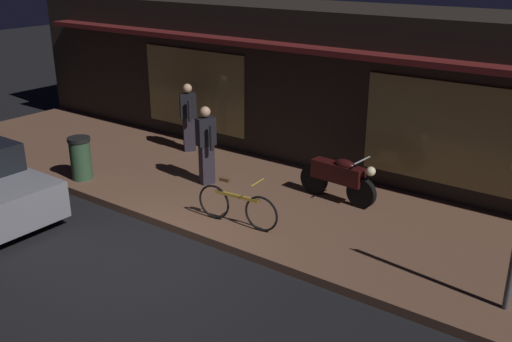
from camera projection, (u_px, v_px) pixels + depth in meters
name	position (u px, v px, depth m)	size (l,w,h in m)	color
ground_plane	(139.00, 257.00, 9.60)	(60.00, 60.00, 0.00)	black
sidewalk_slab	(248.00, 196.00, 11.83)	(18.00, 4.00, 0.15)	brown
storefront_building	(333.00, 84.00, 13.77)	(18.00, 3.30, 3.60)	black
motorcycle	(339.00, 177.00, 11.26)	(1.70, 0.55, 0.97)	black
bicycle_parked	(237.00, 206.00, 10.29)	(1.66, 0.42, 0.91)	black
person_photographer	(188.00, 116.00, 14.02)	(0.53, 0.46, 1.67)	#28232D
person_bystander	(206.00, 144.00, 11.98)	(0.60, 0.43, 1.67)	#28232D
trash_bin	(81.00, 158.00, 12.37)	(0.48, 0.48, 0.93)	#2D4C33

